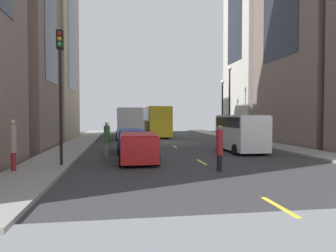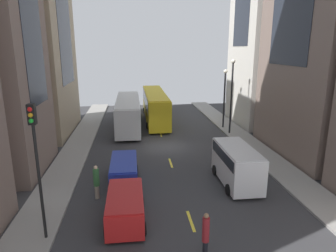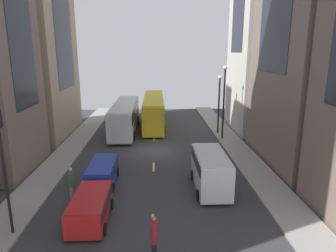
# 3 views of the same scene
# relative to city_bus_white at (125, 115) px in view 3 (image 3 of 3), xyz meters

# --- Properties ---
(ground_plane) EXTENTS (42.73, 42.73, 0.00)m
(ground_plane) POSITION_rel_city_bus_white_xyz_m (3.45, -7.52, -2.01)
(ground_plane) COLOR #333335
(sidewalk_west) EXTENTS (2.53, 44.00, 0.15)m
(sidewalk_west) POSITION_rel_city_bus_white_xyz_m (-4.65, -7.52, -1.93)
(sidewalk_west) COLOR gray
(sidewalk_west) RESTS_ON ground
(sidewalk_east) EXTENTS (2.53, 44.00, 0.15)m
(sidewalk_east) POSITION_rel_city_bus_white_xyz_m (11.55, -7.52, -1.93)
(sidewalk_east) COLOR gray
(sidewalk_east) RESTS_ON ground
(lane_stripe_1) EXTENTS (0.16, 2.00, 0.01)m
(lane_stripe_1) POSITION_rel_city_bus_white_xyz_m (3.45, -20.12, -2.00)
(lane_stripe_1) COLOR yellow
(lane_stripe_1) RESTS_ON ground
(lane_stripe_2) EXTENTS (0.16, 2.00, 0.01)m
(lane_stripe_2) POSITION_rel_city_bus_white_xyz_m (3.45, -11.72, -2.00)
(lane_stripe_2) COLOR yellow
(lane_stripe_2) RESTS_ON ground
(lane_stripe_3) EXTENTS (0.16, 2.00, 0.01)m
(lane_stripe_3) POSITION_rel_city_bus_white_xyz_m (3.45, -3.32, -2.00)
(lane_stripe_3) COLOR yellow
(lane_stripe_3) RESTS_ON ground
(lane_stripe_4) EXTENTS (0.16, 2.00, 0.01)m
(lane_stripe_4) POSITION_rel_city_bus_white_xyz_m (3.45, 5.08, -2.00)
(lane_stripe_4) COLOR yellow
(lane_stripe_4) RESTS_ON ground
(lane_stripe_5) EXTENTS (0.16, 2.00, 0.01)m
(lane_stripe_5) POSITION_rel_city_bus_white_xyz_m (3.45, 13.48, -2.00)
(lane_stripe_5) COLOR yellow
(lane_stripe_5) RESTS_ON ground
(building_west_2) EXTENTS (7.57, 10.81, 23.65)m
(building_west_2) POSITION_rel_city_bus_white_xyz_m (-9.86, -1.06, 9.82)
(building_west_2) COLOR tan
(building_west_2) RESTS_ON ground
(city_bus_white) EXTENTS (2.80, 12.43, 3.35)m
(city_bus_white) POSITION_rel_city_bus_white_xyz_m (0.00, 0.00, 0.00)
(city_bus_white) COLOR silver
(city_bus_white) RESTS_ON ground
(streetcar_yellow) EXTENTS (2.70, 14.17, 3.59)m
(streetcar_yellow) POSITION_rel_city_bus_white_xyz_m (3.38, 3.34, 0.12)
(streetcar_yellow) COLOR yellow
(streetcar_yellow) RESTS_ON ground
(delivery_van_white) EXTENTS (2.25, 5.09, 2.58)m
(delivery_van_white) POSITION_rel_city_bus_white_xyz_m (7.37, -15.95, -0.50)
(delivery_van_white) COLOR white
(delivery_van_white) RESTS_ON ground
(car_blue_0) EXTENTS (1.94, 4.38, 1.57)m
(car_blue_0) POSITION_rel_city_bus_white_xyz_m (-0.18, -14.74, -1.08)
(car_blue_0) COLOR #2338AD
(car_blue_0) RESTS_ON ground
(car_red_1) EXTENTS (2.06, 4.13, 1.58)m
(car_red_1) POSITION_rel_city_bus_white_xyz_m (-0.00, -19.71, -1.08)
(car_red_1) COLOR red
(car_red_1) RESTS_ON ground
(pedestrian_crossing_near) EXTENTS (0.32, 0.32, 2.11)m
(pedestrian_crossing_near) POSITION_rel_city_bus_white_xyz_m (3.54, -22.91, -0.89)
(pedestrian_crossing_near) COLOR black
(pedestrian_crossing_near) RESTS_ON ground
(pedestrian_walking_far) EXTENTS (0.37, 0.37, 2.15)m
(pedestrian_walking_far) POSITION_rel_city_bus_white_xyz_m (-1.78, -16.96, -0.87)
(pedestrian_walking_far) COLOR gray
(pedestrian_walking_far) RESTS_ON ground
(traffic_light_near_corner) EXTENTS (0.32, 0.44, 6.51)m
(traffic_light_near_corner) POSITION_rel_city_bus_white_xyz_m (-3.79, -20.89, 2.62)
(traffic_light_near_corner) COLOR black
(traffic_light_near_corner) RESTS_ON ground
(streetlamp_near) EXTENTS (0.44, 0.44, 6.54)m
(streetlamp_near) POSITION_rel_city_bus_white_xyz_m (10.79, -1.79, 2.19)
(streetlamp_near) COLOR black
(streetlamp_near) RESTS_ON ground
(streetlamp_far) EXTENTS (0.44, 0.44, 7.73)m
(streetlamp_far) POSITION_rel_city_bus_white_xyz_m (10.79, -4.16, 2.82)
(streetlamp_far) COLOR black
(streetlamp_far) RESTS_ON ground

